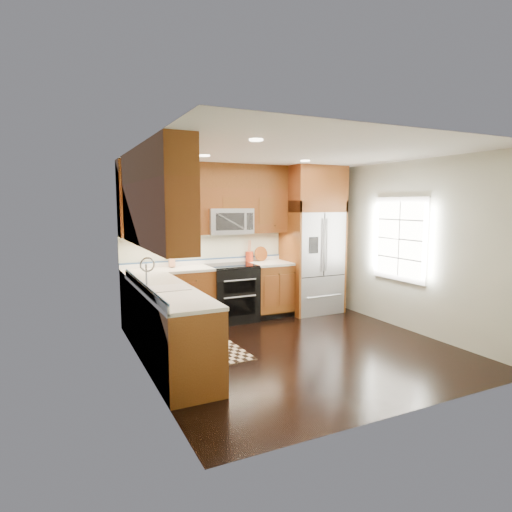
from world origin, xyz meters
name	(u,v)px	position (x,y,z in m)	size (l,w,h in m)	color
ground	(297,348)	(0.00, 0.00, 0.00)	(4.00, 4.00, 0.00)	black
wall_back	(238,241)	(0.00, 2.00, 1.30)	(4.00, 0.02, 2.60)	#AFB5A3
wall_left	(144,262)	(-2.00, 0.00, 1.30)	(0.02, 4.00, 2.60)	#AFB5A3
wall_right	(410,247)	(2.00, 0.00, 1.30)	(0.02, 4.00, 2.60)	#AFB5A3
window	(400,239)	(1.98, 0.20, 1.40)	(0.04, 1.10, 1.30)	white
base_cabinets	(189,311)	(-1.23, 0.90, 0.45)	(2.85, 3.00, 0.90)	brown
countertop	(195,276)	(-1.09, 1.01, 0.92)	(2.86, 3.01, 0.04)	white
upper_cabinets	(188,198)	(-1.15, 1.09, 2.02)	(2.85, 3.00, 1.15)	brown
range	(232,293)	(-0.25, 1.67, 0.47)	(0.76, 0.67, 0.95)	black
microwave	(229,221)	(-0.25, 1.80, 1.66)	(0.76, 0.40, 0.42)	#B2B2B7
refrigerator	(312,240)	(1.30, 1.63, 1.30)	(0.98, 0.75, 2.60)	#B2B2B7
sink_faucet	(164,284)	(-1.73, 0.23, 0.99)	(0.54, 0.44, 0.37)	#B2B2B7
rug	(197,346)	(-1.20, 0.65, 0.01)	(0.99, 1.65, 0.01)	black
knife_block	(172,261)	(-1.20, 1.87, 1.04)	(0.10, 0.13, 0.25)	tan
utensil_crock	(249,254)	(0.19, 1.93, 1.07)	(0.14, 0.14, 0.37)	#AA2E14
cutting_board	(261,260)	(0.41, 1.91, 0.95)	(0.26, 0.26, 0.02)	brown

